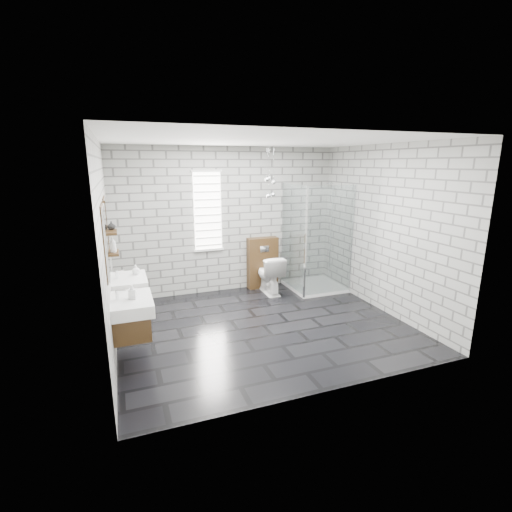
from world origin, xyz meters
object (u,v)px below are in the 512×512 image
vanity_left (128,306)px  vanity_right (126,284)px  shower_enclosure (314,265)px  toilet (269,274)px  cistern_panel (263,263)px

vanity_left → vanity_right: size_ratio=1.00×
shower_enclosure → toilet: size_ratio=2.78×
shower_enclosure → vanity_left: bearing=-154.1°
vanity_left → cistern_panel: 3.36m
shower_enclosure → toilet: bearing=169.4°
vanity_left → cistern_panel: bearing=40.4°
cistern_panel → toilet: size_ratio=1.37×
vanity_left → toilet: (2.55, 1.81, -0.39)m
cistern_panel → vanity_right: bearing=-153.3°
vanity_right → toilet: size_ratio=2.15×
vanity_right → cistern_panel: size_ratio=1.57×
vanity_left → cistern_panel: vanity_left is taller
vanity_left → shower_enclosure: (3.41, 1.65, -0.25)m
vanity_left → toilet: vanity_left is taller
shower_enclosure → toilet: shower_enclosure is taller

